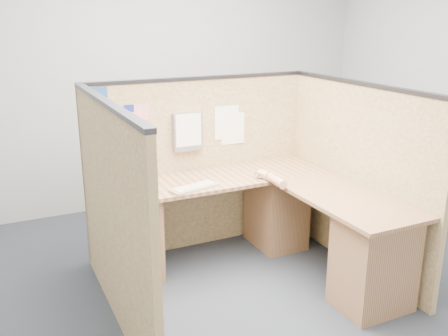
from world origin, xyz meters
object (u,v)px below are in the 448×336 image
l_desk (257,228)px  keyboard (194,187)px  mouse (262,175)px  laptop (121,175)px

l_desk → keyboard: bearing=157.7°
mouse → keyboard: bearing=-179.0°
keyboard → mouse: size_ratio=3.85×
keyboard → l_desk: bearing=-36.2°
laptop → keyboard: laptop is taller
keyboard → mouse: (0.61, 0.01, 0.01)m
laptop → keyboard: size_ratio=0.95×
laptop → mouse: 1.15m
l_desk → mouse: mouse is taller
laptop → mouse: (1.08, -0.39, -0.04)m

